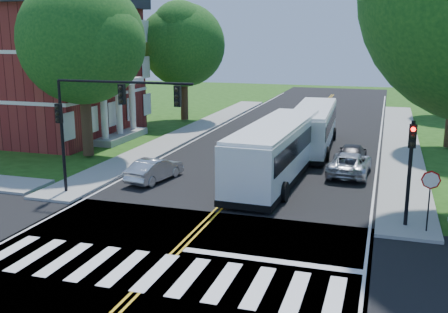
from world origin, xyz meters
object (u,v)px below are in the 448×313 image
at_px(dark_sedan, 352,154).
at_px(bus_follow, 313,127).
at_px(bus_lead, 276,150).
at_px(hatchback, 155,169).
at_px(signal_ne, 411,160).
at_px(suv, 350,164).
at_px(signal_nw, 102,110).

bearing_deg(dark_sedan, bus_follow, -49.17).
xyz_separation_m(bus_lead, hatchback, (-6.34, -2.22, -1.04)).
distance_m(signal_ne, suv, 8.93).
relative_size(signal_ne, dark_sedan, 1.07).
bearing_deg(hatchback, bus_lead, -150.17).
xyz_separation_m(signal_ne, suv, (-2.89, 8.13, -2.29)).
height_order(signal_nw, signal_ne, signal_nw).
distance_m(signal_nw, signal_ne, 14.13).
xyz_separation_m(signal_nw, bus_lead, (7.31, 5.85, -2.68)).
bearing_deg(suv, signal_nw, 38.48).
xyz_separation_m(hatchback, dark_sedan, (10.13, 7.55, -0.05)).
distance_m(bus_follow, suv, 7.27).
distance_m(bus_lead, dark_sedan, 6.63).
height_order(bus_lead, suv, bus_lead).
height_order(hatchback, dark_sedan, hatchback).
relative_size(signal_nw, signal_ne, 1.62).
height_order(signal_nw, bus_follow, signal_nw).
bearing_deg(bus_lead, dark_sedan, -123.26).
relative_size(signal_ne, bus_follow, 0.38).
bearing_deg(suv, bus_follow, -62.59).
height_order(bus_lead, bus_follow, bus_lead).
relative_size(bus_follow, suv, 2.47).
bearing_deg(hatchback, dark_sedan, -132.82).
relative_size(bus_lead, suv, 2.62).
bearing_deg(hatchback, bus_follow, -112.38).
xyz_separation_m(bus_follow, dark_sedan, (2.99, -3.50, -0.99)).
relative_size(signal_ne, bus_lead, 0.35).
relative_size(bus_follow, hatchback, 3.02).
bearing_deg(bus_lead, suv, -147.08).
relative_size(bus_lead, hatchback, 3.19).
xyz_separation_m(signal_nw, bus_follow, (8.11, 14.67, -2.78)).
bearing_deg(bus_follow, hatchback, 54.73).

